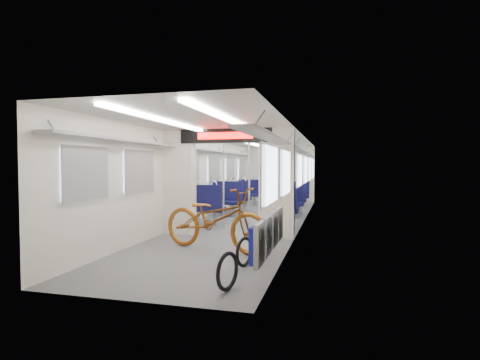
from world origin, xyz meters
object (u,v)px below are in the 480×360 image
(seat_bay_near_left, at_px, (217,200))
(stanchion_far_right, at_px, (271,178))
(bicycle, at_px, (215,219))
(bike_hoop_b, at_px, (244,253))
(seat_bay_far_left, at_px, (243,193))
(seat_bay_far_right, at_px, (295,195))
(stanchion_near_left, at_px, (224,181))
(seat_bay_near_right, at_px, (284,202))
(flip_bench, at_px, (269,232))
(bike_hoop_c, at_px, (260,244))
(stanchion_near_right, at_px, (249,181))
(stanchion_far_left, at_px, (248,177))
(bike_hoop_a, at_px, (227,273))

(seat_bay_near_left, xyz_separation_m, stanchion_far_right, (1.32, 1.28, 0.58))
(bicycle, bearing_deg, bike_hoop_b, -124.28)
(seat_bay_near_left, height_order, seat_bay_far_left, seat_bay_near_left)
(seat_bay_far_right, bearing_deg, seat_bay_far_left, 173.79)
(seat_bay_far_left, relative_size, stanchion_near_left, 0.89)
(seat_bay_near_right, xyz_separation_m, stanchion_near_left, (-1.21, -1.67, 0.61))
(flip_bench, distance_m, stanchion_near_left, 3.64)
(seat_bay_near_right, xyz_separation_m, seat_bay_far_left, (-1.87, 2.98, 0.00))
(flip_bench, height_order, bike_hoop_b, flip_bench)
(bike_hoop_b, height_order, seat_bay_far_left, seat_bay_far_left)
(bicycle, distance_m, bike_hoop_c, 1.07)
(stanchion_far_right, bearing_deg, bicycle, -92.50)
(stanchion_far_right, bearing_deg, seat_bay_near_left, -135.90)
(stanchion_near_right, height_order, stanchion_far_right, same)
(bicycle, relative_size, flip_bench, 1.03)
(seat_bay_near_right, height_order, seat_bay_far_right, seat_bay_near_right)
(bike_hoop_b, distance_m, seat_bay_near_right, 4.68)
(flip_bench, bearing_deg, seat_bay_far_right, 93.13)
(seat_bay_far_right, distance_m, stanchion_far_left, 1.96)
(stanchion_far_right, bearing_deg, stanchion_near_right, -91.22)
(bike_hoop_a, height_order, stanchion_near_right, stanchion_near_right)
(stanchion_far_left, height_order, stanchion_far_right, same)
(bike_hoop_b, bearing_deg, seat_bay_far_left, 103.80)
(seat_bay_near_right, distance_m, seat_bay_far_left, 3.52)
(stanchion_near_left, bearing_deg, bike_hoop_c, -61.42)
(bike_hoop_a, height_order, seat_bay_far_right, seat_bay_far_right)
(seat_bay_far_right, bearing_deg, stanchion_far_right, -108.79)
(bicycle, distance_m, seat_bay_far_right, 6.54)
(bicycle, xyz_separation_m, stanchion_near_left, (-0.44, 2.05, 0.58))
(seat_bay_near_right, distance_m, stanchion_near_left, 2.15)
(stanchion_far_left, bearing_deg, stanchion_near_right, -76.79)
(bike_hoop_a, distance_m, seat_bay_far_right, 8.55)
(stanchion_near_left, bearing_deg, stanchion_far_right, 76.94)
(flip_bench, distance_m, stanchion_far_right, 6.14)
(bike_hoop_b, xyz_separation_m, seat_bay_near_left, (-1.88, 4.55, 0.36))
(bicycle, height_order, flip_bench, bicycle)
(flip_bench, xyz_separation_m, seat_bay_far_left, (-2.29, 7.86, -0.04))
(bike_hoop_b, distance_m, seat_bay_far_left, 7.88)
(seat_bay_far_right, height_order, stanchion_near_left, stanchion_near_left)
(flip_bench, height_order, stanchion_far_right, stanchion_far_right)
(seat_bay_near_left, relative_size, seat_bay_far_left, 1.10)
(seat_bay_far_right, distance_m, stanchion_near_right, 4.45)
(stanchion_far_right, bearing_deg, bike_hoop_a, -84.95)
(stanchion_near_right, distance_m, stanchion_far_right, 2.75)
(seat_bay_near_left, bearing_deg, stanchion_near_left, -66.96)
(stanchion_far_left, bearing_deg, seat_bay_near_right, -48.16)
(seat_bay_far_right, bearing_deg, stanchion_near_left, -105.18)
(seat_bay_far_left, bearing_deg, bicycle, -80.63)
(seat_bay_near_left, bearing_deg, flip_bench, -64.32)
(bike_hoop_b, xyz_separation_m, seat_bay_near_right, (-0.01, 4.66, 0.34))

